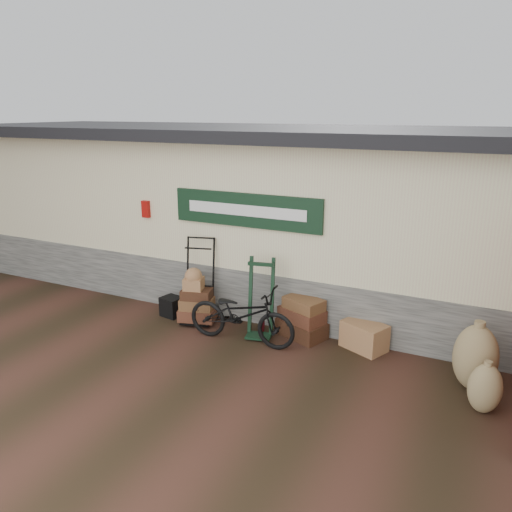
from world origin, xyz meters
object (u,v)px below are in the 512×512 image
at_px(porter_trolley, 199,280).
at_px(suitcase_stack, 302,317).
at_px(wicker_hamper, 364,336).
at_px(black_trunk, 172,306).
at_px(bicycle, 241,312).
at_px(green_barrow, 261,298).

relative_size(porter_trolley, suitcase_stack, 1.94).
relative_size(wicker_hamper, black_trunk, 1.86).
distance_m(porter_trolley, bicycle, 1.17).
bearing_deg(green_barrow, porter_trolley, 162.77).
bearing_deg(bicycle, black_trunk, 73.68).
distance_m(wicker_hamper, black_trunk, 3.37).
relative_size(porter_trolley, green_barrow, 1.14).
bearing_deg(porter_trolley, green_barrow, -20.80).
height_order(suitcase_stack, bicycle, bicycle).
distance_m(porter_trolley, suitcase_stack, 1.87).
height_order(porter_trolley, wicker_hamper, porter_trolley).
relative_size(green_barrow, black_trunk, 3.72).
distance_m(green_barrow, suitcase_stack, 0.73).
xyz_separation_m(green_barrow, bicycle, (-0.16, -0.36, -0.13)).
xyz_separation_m(wicker_hamper, bicycle, (-1.78, -0.61, 0.30)).
bearing_deg(suitcase_stack, wicker_hamper, 0.00).
bearing_deg(suitcase_stack, porter_trolley, -175.66).
height_order(green_barrow, bicycle, green_barrow).
distance_m(wicker_hamper, bicycle, 1.91).
height_order(green_barrow, suitcase_stack, green_barrow).
bearing_deg(wicker_hamper, porter_trolley, -177.21).
xyz_separation_m(wicker_hamper, black_trunk, (-3.37, -0.21, -0.04)).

